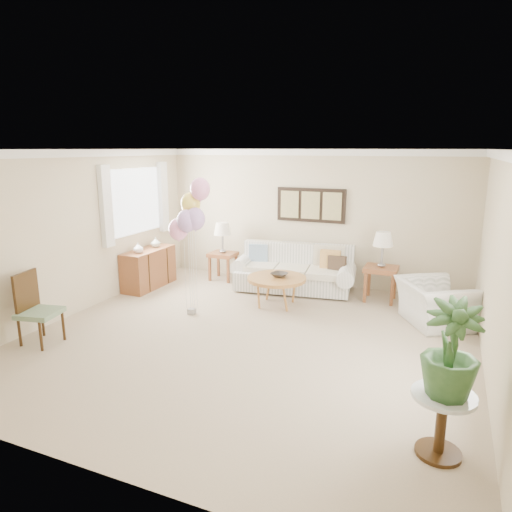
# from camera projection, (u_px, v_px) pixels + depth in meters

# --- Properties ---
(ground_plane) EXTENTS (6.00, 6.00, 0.00)m
(ground_plane) POSITION_uv_depth(u_px,v_px,m) (249.00, 338.00, 6.44)
(ground_plane) COLOR tan
(room_shell) EXTENTS (6.04, 6.04, 2.60)m
(room_shell) POSITION_uv_depth(u_px,v_px,m) (244.00, 223.00, 6.19)
(room_shell) COLOR beige
(room_shell) RESTS_ON ground
(wall_art_triptych) EXTENTS (1.35, 0.06, 0.65)m
(wall_art_triptych) POSITION_uv_depth(u_px,v_px,m) (311.00, 205.00, 8.74)
(wall_art_triptych) COLOR black
(wall_art_triptych) RESTS_ON ground
(sofa) EXTENTS (2.43, 1.15, 0.86)m
(sofa) POSITION_uv_depth(u_px,v_px,m) (294.00, 273.00, 8.57)
(sofa) COLOR white
(sofa) RESTS_ON ground
(end_table_left) EXTENTS (0.52, 0.47, 0.56)m
(end_table_left) POSITION_uv_depth(u_px,v_px,m) (223.00, 257.00, 9.22)
(end_table_left) COLOR brown
(end_table_left) RESTS_ON ground
(end_table_right) EXTENTS (0.56, 0.51, 0.61)m
(end_table_right) POSITION_uv_depth(u_px,v_px,m) (381.00, 272.00, 7.92)
(end_table_right) COLOR brown
(end_table_right) RESTS_ON ground
(lamp_left) EXTENTS (0.35, 0.35, 0.61)m
(lamp_left) POSITION_uv_depth(u_px,v_px,m) (222.00, 230.00, 9.09)
(lamp_left) COLOR gray
(lamp_left) RESTS_ON end_table_left
(lamp_right) EXTENTS (0.35, 0.35, 0.61)m
(lamp_right) POSITION_uv_depth(u_px,v_px,m) (383.00, 240.00, 7.79)
(lamp_right) COLOR gray
(lamp_right) RESTS_ON end_table_right
(coffee_table) EXTENTS (1.00, 1.00, 0.50)m
(coffee_table) POSITION_uv_depth(u_px,v_px,m) (277.00, 279.00, 7.68)
(coffee_table) COLOR #A87842
(coffee_table) RESTS_ON ground
(decor_bowl) EXTENTS (0.33, 0.33, 0.07)m
(decor_bowl) POSITION_uv_depth(u_px,v_px,m) (279.00, 275.00, 7.68)
(decor_bowl) COLOR #302A25
(decor_bowl) RESTS_ON coffee_table
(armchair) EXTENTS (1.29, 1.33, 0.67)m
(armchair) POSITION_uv_depth(u_px,v_px,m) (434.00, 303.00, 6.89)
(armchair) COLOR white
(armchair) RESTS_ON ground
(side_table) EXTENTS (0.54, 0.54, 0.59)m
(side_table) POSITION_uv_depth(u_px,v_px,m) (442.00, 409.00, 3.90)
(side_table) COLOR silver
(side_table) RESTS_ON ground
(potted_plant) EXTENTS (0.54, 0.54, 0.84)m
(potted_plant) POSITION_uv_depth(u_px,v_px,m) (451.00, 349.00, 3.74)
(potted_plant) COLOR #254D23
(potted_plant) RESTS_ON side_table
(accent_chair) EXTENTS (0.57, 0.57, 0.99)m
(accent_chair) POSITION_uv_depth(u_px,v_px,m) (35.00, 307.00, 6.19)
(accent_chair) COLOR slate
(accent_chair) RESTS_ON ground
(credenza) EXTENTS (0.46, 1.20, 0.74)m
(credenza) POSITION_uv_depth(u_px,v_px,m) (149.00, 268.00, 8.75)
(credenza) COLOR brown
(credenza) RESTS_ON ground
(vase_white) EXTENTS (0.22, 0.22, 0.19)m
(vase_white) POSITION_uv_depth(u_px,v_px,m) (138.00, 248.00, 8.36)
(vase_white) COLOR silver
(vase_white) RESTS_ON credenza
(vase_sage) EXTENTS (0.18, 0.18, 0.19)m
(vase_sage) POSITION_uv_depth(u_px,v_px,m) (156.00, 242.00, 8.84)
(vase_sage) COLOR #B0BBAA
(vase_sage) RESTS_ON credenza
(balloon_cluster) EXTENTS (0.64, 0.51, 2.18)m
(balloon_cluster) POSITION_uv_depth(u_px,v_px,m) (190.00, 213.00, 7.01)
(balloon_cluster) COLOR gray
(balloon_cluster) RESTS_ON ground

